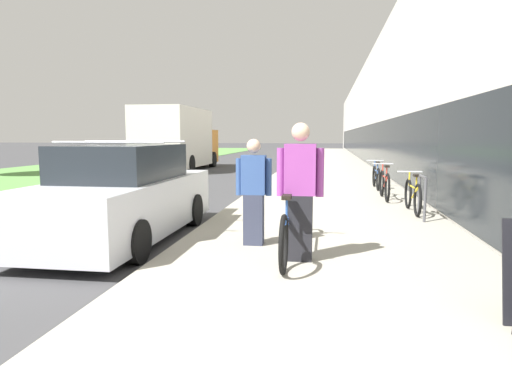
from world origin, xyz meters
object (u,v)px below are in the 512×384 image
at_px(cruiser_bike_nearest, 413,195).
at_px(cruiser_bike_farthest, 376,177).
at_px(person_bystander, 254,192).
at_px(parked_sedan_curbside, 124,197).
at_px(bike_rack_hoop, 422,193).
at_px(person_rider, 300,192).
at_px(moving_truck, 178,140).
at_px(cruiser_bike_middle, 384,184).
at_px(tandem_bicycle, 290,225).

xyz_separation_m(cruiser_bike_nearest, cruiser_bike_farthest, (-0.29, 4.41, 0.00)).
height_order(cruiser_bike_nearest, cruiser_bike_farthest, cruiser_bike_farthest).
relative_size(person_bystander, parked_sedan_curbside, 0.35).
bearing_deg(bike_rack_hoop, person_rider, -123.49).
bearing_deg(cruiser_bike_nearest, parked_sedan_curbside, -150.81).
distance_m(person_bystander, moving_truck, 16.85).
xyz_separation_m(bike_rack_hoop, cruiser_bike_middle, (-0.35, 2.83, -0.14)).
xyz_separation_m(person_bystander, parked_sedan_curbside, (-2.23, 0.49, -0.18)).
height_order(person_bystander, moving_truck, moving_truck).
distance_m(person_bystander, cruiser_bike_middle, 5.88).
bearing_deg(bike_rack_hoop, tandem_bicycle, -128.39).
bearing_deg(moving_truck, bike_rack_hoop, -55.01).
bearing_deg(cruiser_bike_middle, moving_truck, 130.64).
xyz_separation_m(cruiser_bike_middle, moving_truck, (-8.83, 10.29, 1.04)).
distance_m(person_bystander, parked_sedan_curbside, 2.29).
bearing_deg(person_rider, moving_truck, 113.33).
bearing_deg(tandem_bicycle, bike_rack_hoop, 51.61).
xyz_separation_m(bike_rack_hoop, cruiser_bike_farthest, (-0.31, 5.23, -0.15)).
distance_m(bike_rack_hoop, parked_sedan_curbside, 5.45).
bearing_deg(cruiser_bike_nearest, moving_truck, 126.69).
height_order(bike_rack_hoop, cruiser_bike_nearest, bike_rack_hoop).
relative_size(person_rider, cruiser_bike_farthest, 0.98).
bearing_deg(bike_rack_hoop, cruiser_bike_nearest, 91.54).
xyz_separation_m(tandem_bicycle, cruiser_bike_farthest, (1.97, 8.11, -0.02)).
relative_size(cruiser_bike_nearest, moving_truck, 0.24).
relative_size(tandem_bicycle, bike_rack_hoop, 3.22).
bearing_deg(moving_truck, cruiser_bike_nearest, -53.31).
bearing_deg(person_rider, cruiser_bike_nearest, 62.47).
bearing_deg(parked_sedan_curbside, cruiser_bike_farthest, 56.61).
bearing_deg(parked_sedan_curbside, person_rider, -22.63).
xyz_separation_m(tandem_bicycle, parked_sedan_curbside, (-2.80, 0.88, 0.22)).
distance_m(tandem_bicycle, parked_sedan_curbside, 2.94).
bearing_deg(cruiser_bike_farthest, tandem_bicycle, -103.63).
height_order(cruiser_bike_nearest, parked_sedan_curbside, parked_sedan_curbside).
bearing_deg(cruiser_bike_middle, person_bystander, -115.13).
height_order(tandem_bicycle, person_bystander, person_bystander).
height_order(cruiser_bike_middle, moving_truck, moving_truck).
distance_m(cruiser_bike_farthest, moving_truck, 11.91).
height_order(parked_sedan_curbside, moving_truck, moving_truck).
relative_size(tandem_bicycle, cruiser_bike_farthest, 1.52).
relative_size(bike_rack_hoop, parked_sedan_curbside, 0.19).
bearing_deg(cruiser_bike_nearest, person_bystander, -130.45).
xyz_separation_m(person_rider, cruiser_bike_nearest, (2.11, 4.05, -0.52)).
relative_size(bike_rack_hoop, cruiser_bike_middle, 0.47).
distance_m(tandem_bicycle, cruiser_bike_middle, 6.02).
bearing_deg(cruiser_bike_farthest, person_rider, -102.17).
height_order(bike_rack_hoop, cruiser_bike_farthest, bike_rack_hoop).
xyz_separation_m(cruiser_bike_nearest, cruiser_bike_middle, (-0.33, 2.00, 0.02)).
bearing_deg(parked_sedan_curbside, bike_rack_hoop, 21.47).
distance_m(person_rider, moving_truck, 17.80).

